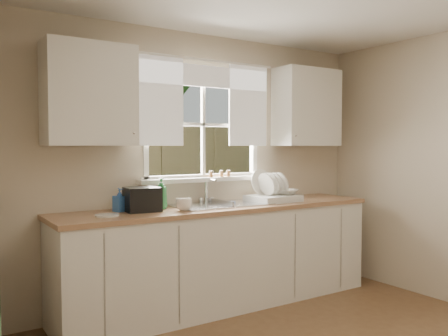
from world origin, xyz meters
TOP-DOWN VIEW (x-y plane):
  - room_walls at (0.00, -0.07)m, footprint 3.62×4.02m
  - window at (0.00, 2.00)m, footprint 1.38×0.16m
  - curtains at (0.00, 1.95)m, footprint 1.50×0.03m
  - base_cabinets at (0.00, 1.68)m, footprint 3.00×0.62m
  - countertop at (0.00, 1.68)m, footprint 3.04×0.65m
  - upper_cabinet_left at (-1.15, 1.82)m, footprint 0.70×0.33m
  - upper_cabinet_right at (1.15, 1.82)m, footprint 0.70×0.33m
  - wall_outlet at (0.88, 1.99)m, footprint 0.08×0.01m
  - sill_jars at (0.15, 1.94)m, footprint 0.24×0.04m
  - backyard at (0.58, 8.42)m, footprint 20.00×10.00m
  - sink at (0.00, 1.71)m, footprint 0.88×0.52m
  - dish_rack at (0.57, 1.67)m, footprint 0.50×0.39m
  - bowl at (0.70, 1.62)m, footprint 0.27×0.27m
  - soap_bottle_a at (-0.56, 1.77)m, footprint 0.13×0.13m
  - soap_bottle_b at (-0.92, 1.80)m, footprint 0.11×0.11m
  - soap_bottle_c at (-0.87, 1.85)m, footprint 0.17×0.17m
  - saucer at (-1.09, 1.61)m, footprint 0.18×0.18m
  - cup at (-0.46, 1.55)m, footprint 0.17×0.17m
  - black_appliance at (-0.76, 1.71)m, footprint 0.29×0.26m

SIDE VIEW (x-z plane):
  - base_cabinets at x=0.00m, z-range 0.00..0.87m
  - sink at x=0.00m, z-range 0.64..1.04m
  - countertop at x=0.00m, z-range 0.87..0.91m
  - saucer at x=-1.09m, z-range 0.91..0.92m
  - cup at x=-0.46m, z-range 0.91..1.01m
  - dish_rack at x=0.57m, z-range 0.82..1.13m
  - soap_bottle_c at x=-0.87m, z-range 0.91..1.08m
  - bowl at x=0.70m, z-range 0.97..1.03m
  - soap_bottle_b at x=-0.92m, z-range 0.91..1.10m
  - black_appliance at x=-0.76m, z-range 0.91..1.11m
  - soap_bottle_a at x=-0.56m, z-range 0.91..1.18m
  - wall_outlet at x=0.88m, z-range 1.02..1.14m
  - sill_jars at x=0.15m, z-range 1.15..1.21m
  - room_walls at x=0.00m, z-range -0.01..2.49m
  - window at x=0.00m, z-range 0.95..2.02m
  - upper_cabinet_left at x=-1.15m, z-range 1.45..2.25m
  - upper_cabinet_right at x=1.15m, z-range 1.45..2.25m
  - curtains at x=0.00m, z-range 1.53..2.34m
  - backyard at x=0.58m, z-range 0.40..6.53m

